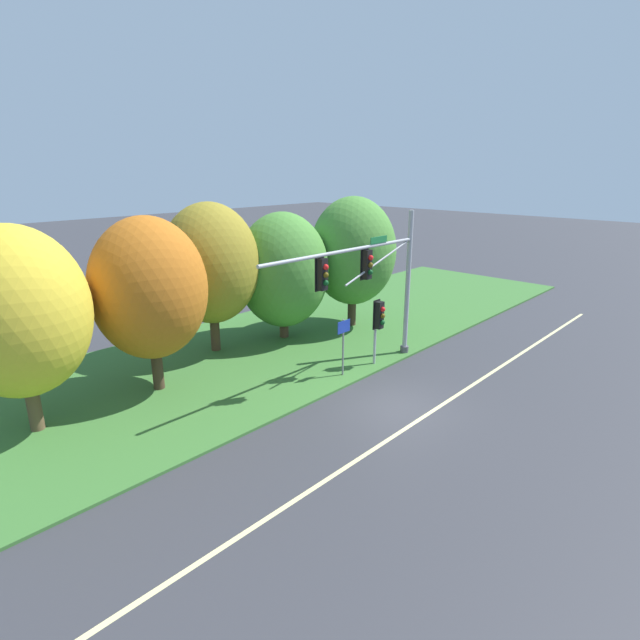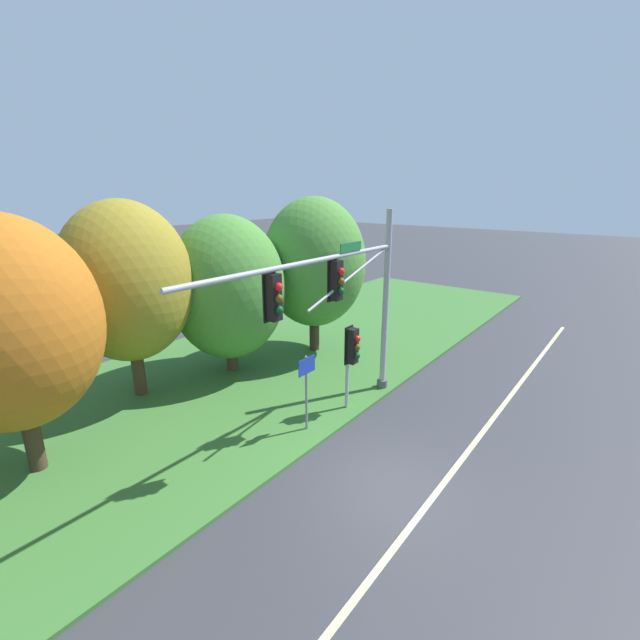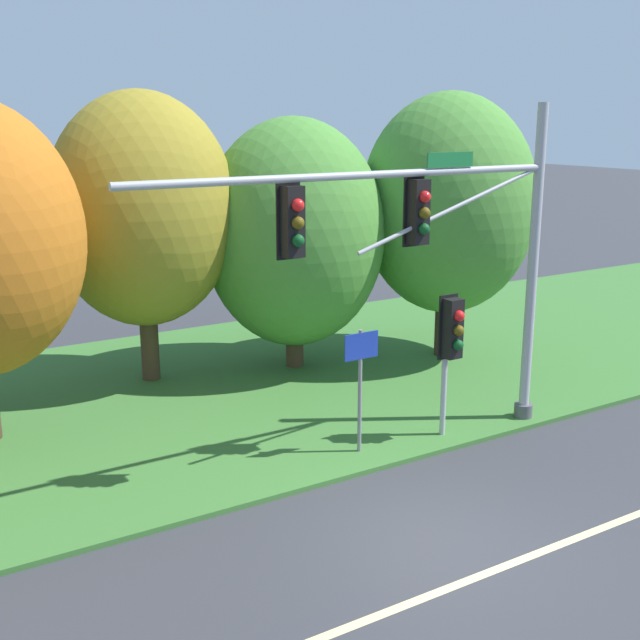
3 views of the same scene
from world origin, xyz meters
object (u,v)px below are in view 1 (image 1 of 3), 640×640
route_sign_post (343,339)px  tree_mid_verge (283,270)px  traffic_signal_mast (375,276)px  tree_tall_centre (353,251)px  tree_behind_signpost (211,264)px  tree_nearest_road (17,313)px  tree_left_of_mast (149,289)px  pedestrian_signal_near_kerb (379,319)px

route_sign_post → tree_mid_verge: (1.73, 5.58, 1.90)m
traffic_signal_mast → tree_tall_centre: tree_tall_centre is taller
tree_behind_signpost → tree_tall_centre: size_ratio=1.00×
tree_nearest_road → tree_left_of_mast: (4.56, -0.03, -0.01)m
traffic_signal_mast → tree_mid_verge: 5.97m
tree_nearest_road → tree_behind_signpost: tree_behind_signpost is taller
route_sign_post → tree_mid_verge: 6.15m
traffic_signal_mast → pedestrian_signal_near_kerb: size_ratio=3.05×
tree_nearest_road → tree_left_of_mast: size_ratio=1.01×
pedestrian_signal_near_kerb → tree_nearest_road: tree_nearest_road is taller
tree_left_of_mast → tree_tall_centre: (11.89, -0.25, 0.04)m
tree_nearest_road → tree_tall_centre: 16.45m
tree_behind_signpost → tree_mid_verge: tree_behind_signpost is taller
tree_left_of_mast → tree_mid_verge: bearing=7.4°
traffic_signal_mast → tree_mid_verge: traffic_signal_mast is taller
tree_left_of_mast → tree_behind_signpost: (4.21, 2.00, 0.12)m
traffic_signal_mast → tree_behind_signpost: (-3.48, 6.91, 0.09)m
tree_nearest_road → pedestrian_signal_near_kerb: bearing=-21.3°
pedestrian_signal_near_kerb → tree_behind_signpost: size_ratio=0.42×
tree_nearest_road → tree_behind_signpost: bearing=12.6°
traffic_signal_mast → tree_tall_centre: (4.20, 4.66, 0.01)m
route_sign_post → tree_behind_signpost: tree_behind_signpost is taller
pedestrian_signal_near_kerb → tree_left_of_mast: tree_left_of_mast is taller
tree_nearest_road → tree_behind_signpost: size_ratio=0.98×
route_sign_post → tree_nearest_road: (-10.69, 4.59, 2.50)m
tree_mid_verge → tree_tall_centre: 4.27m
traffic_signal_mast → tree_nearest_road: size_ratio=1.31×
traffic_signal_mast → tree_behind_signpost: bearing=116.7°
tree_nearest_road → tree_tall_centre: tree_tall_centre is taller
route_sign_post → tree_left_of_mast: tree_left_of_mast is taller
route_sign_post → tree_tall_centre: size_ratio=0.35×
pedestrian_signal_near_kerb → tree_mid_verge: 6.10m
tree_left_of_mast → traffic_signal_mast: bearing=-32.6°
tree_mid_verge → tree_nearest_road: bearing=-175.4°
traffic_signal_mast → tree_mid_verge: size_ratio=1.41×
pedestrian_signal_near_kerb → tree_mid_verge: (-0.24, 5.94, 1.39)m
traffic_signal_mast → tree_mid_verge: bearing=88.4°
pedestrian_signal_near_kerb → tree_left_of_mast: bearing=148.8°
tree_mid_verge → route_sign_post: bearing=-107.2°
pedestrian_signal_near_kerb → tree_nearest_road: (-12.66, 4.95, 1.98)m
traffic_signal_mast → tree_nearest_road: 13.21m
tree_nearest_road → tree_left_of_mast: bearing=-0.4°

